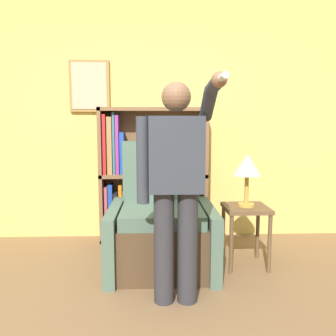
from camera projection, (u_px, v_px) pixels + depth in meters
wall_back at (144, 119)px, 3.83m from camera, size 8.00×0.11×2.80m
bookcase at (141, 177)px, 3.75m from camera, size 1.21×0.28×1.52m
armchair at (162, 227)px, 3.08m from camera, size 0.96×0.90×1.16m
person_standing at (176, 181)px, 2.34m from camera, size 0.54×0.78×1.61m
side_table at (246, 218)px, 3.06m from camera, size 0.40×0.40×0.57m
table_lamp at (247, 167)px, 3.00m from camera, size 0.28×0.28×0.49m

